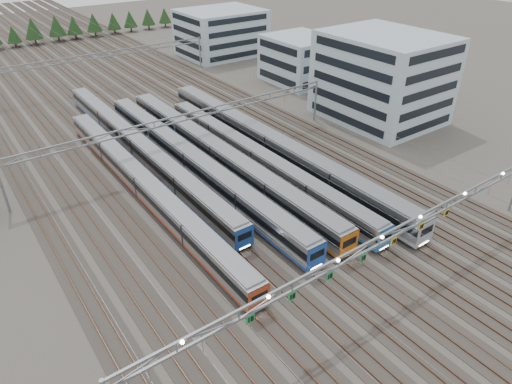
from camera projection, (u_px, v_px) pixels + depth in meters
ground at (370, 295)px, 48.97m from camera, size 400.00×400.00×0.00m
track_bed at (77, 67)px, 117.50m from camera, size 54.00×260.00×5.42m
train_a at (144, 185)px, 64.92m from camera, size 2.69×55.96×3.49m
train_b at (139, 147)px, 75.67m from camera, size 2.68×62.17×3.48m
train_c at (192, 161)px, 70.91m from camera, size 2.86×57.62×3.72m
train_d at (218, 155)px, 72.84m from camera, size 2.95×57.91×3.84m
train_e at (258, 159)px, 71.94m from camera, size 2.68×51.70×3.48m
train_f at (272, 145)px, 75.59m from camera, size 3.09×60.80×4.03m
gantry_near at (380, 243)px, 45.18m from camera, size 56.36×0.61×8.08m
gantry_mid at (187, 122)px, 73.37m from camera, size 56.36×0.36×8.00m
gantry_far at (93, 60)px, 104.56m from camera, size 56.36×0.36×8.00m
depot_bldg_south at (382, 77)px, 87.78m from camera, size 18.00×22.00×16.31m
depot_bldg_mid at (300, 59)px, 109.40m from camera, size 14.00×16.00×10.64m
depot_bldg_north at (221, 32)px, 130.39m from camera, size 22.00×18.00×12.38m
treeline at (45, 29)px, 143.23m from camera, size 100.10×5.60×7.02m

